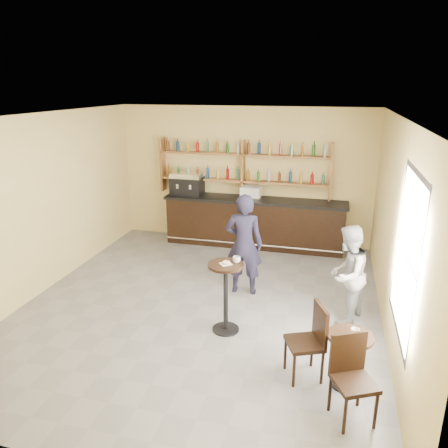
% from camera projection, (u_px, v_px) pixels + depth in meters
% --- Properties ---
extents(floor, '(7.00, 7.00, 0.00)m').
position_uv_depth(floor, '(202.00, 305.00, 7.60)').
color(floor, slate).
rests_on(floor, ground).
extents(ceiling, '(7.00, 7.00, 0.00)m').
position_uv_depth(ceiling, '(198.00, 116.00, 6.62)').
color(ceiling, white).
rests_on(ceiling, wall_back).
extents(wall_back, '(7.00, 0.00, 7.00)m').
position_uv_depth(wall_back, '(244.00, 176.00, 10.34)').
color(wall_back, '#E0C87F').
rests_on(wall_back, floor).
extents(wall_front, '(7.00, 0.00, 7.00)m').
position_uv_depth(wall_front, '(83.00, 328.00, 3.88)').
color(wall_front, '#E0C87F').
rests_on(wall_front, floor).
extents(wall_left, '(0.00, 7.00, 7.00)m').
position_uv_depth(wall_left, '(40.00, 205.00, 7.82)').
color(wall_left, '#E0C87F').
rests_on(wall_left, floor).
extents(wall_right, '(0.00, 7.00, 7.00)m').
position_uv_depth(wall_right, '(395.00, 232.00, 6.40)').
color(wall_right, '#E0C87F').
rests_on(wall_right, floor).
extents(window_pane, '(0.00, 2.00, 2.00)m').
position_uv_depth(window_pane, '(407.00, 255.00, 5.26)').
color(window_pane, white).
rests_on(window_pane, wall_right).
extents(window_frame, '(0.04, 1.70, 2.10)m').
position_uv_depth(window_frame, '(406.00, 255.00, 5.27)').
color(window_frame, black).
rests_on(window_frame, wall_right).
extents(shelf_unit, '(4.00, 0.26, 1.40)m').
position_uv_depth(shelf_unit, '(243.00, 168.00, 10.15)').
color(shelf_unit, brown).
rests_on(shelf_unit, wall_back).
extents(liquor_bottles, '(3.68, 0.10, 1.00)m').
position_uv_depth(liquor_bottles, '(243.00, 161.00, 10.10)').
color(liquor_bottles, '#8C5919').
rests_on(liquor_bottles, shelf_unit).
extents(bar_counter, '(4.22, 0.82, 1.14)m').
position_uv_depth(bar_counter, '(254.00, 222.00, 10.25)').
color(bar_counter, black).
rests_on(bar_counter, floor).
extents(espresso_machine, '(0.75, 0.50, 0.52)m').
position_uv_depth(espresso_machine, '(187.00, 184.00, 10.38)').
color(espresso_machine, black).
rests_on(espresso_machine, bar_counter).
extents(pastry_case, '(0.48, 0.39, 0.28)m').
position_uv_depth(pastry_case, '(251.00, 193.00, 10.06)').
color(pastry_case, silver).
rests_on(pastry_case, bar_counter).
extents(pedestal_table, '(0.55, 0.55, 1.12)m').
position_uv_depth(pedestal_table, '(226.00, 298.00, 6.66)').
color(pedestal_table, black).
rests_on(pedestal_table, floor).
extents(napkin, '(0.23, 0.23, 0.00)m').
position_uv_depth(napkin, '(226.00, 264.00, 6.48)').
color(napkin, white).
rests_on(napkin, pedestal_table).
extents(donut, '(0.15, 0.15, 0.04)m').
position_uv_depth(donut, '(226.00, 263.00, 6.47)').
color(donut, tan).
rests_on(donut, napkin).
extents(cup_pedestal, '(0.15, 0.15, 0.09)m').
position_uv_depth(cup_pedestal, '(236.00, 259.00, 6.53)').
color(cup_pedestal, white).
rests_on(cup_pedestal, pedestal_table).
extents(man_main, '(0.70, 0.48, 1.86)m').
position_uv_depth(man_main, '(244.00, 244.00, 7.81)').
color(man_main, black).
rests_on(man_main, floor).
extents(cafe_table, '(0.72, 0.72, 0.73)m').
position_uv_depth(cafe_table, '(348.00, 361.00, 5.47)').
color(cafe_table, black).
rests_on(cafe_table, floor).
extents(cup_cafe, '(0.12, 0.12, 0.10)m').
position_uv_depth(cup_cafe, '(355.00, 332.00, 5.33)').
color(cup_cafe, white).
rests_on(cup_cafe, cafe_table).
extents(chair_west, '(0.58, 0.58, 1.01)m').
position_uv_depth(chair_west, '(304.00, 342.00, 5.60)').
color(chair_west, black).
rests_on(chair_west, floor).
extents(chair_south, '(0.59, 0.59, 1.01)m').
position_uv_depth(chair_south, '(354.00, 382.00, 4.86)').
color(chair_south, black).
rests_on(chair_south, floor).
extents(patron_second, '(0.86, 0.95, 1.61)m').
position_uv_depth(patron_second, '(347.00, 274.00, 6.88)').
color(patron_second, gray).
rests_on(patron_second, floor).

